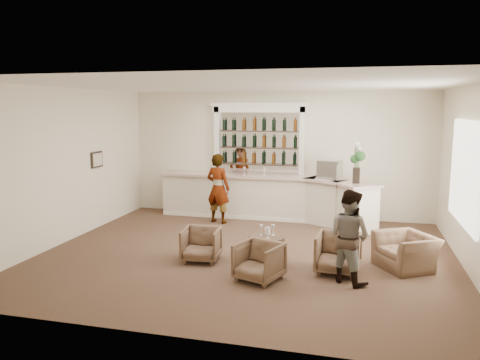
{
  "coord_description": "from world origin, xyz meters",
  "views": [
    {
      "loc": [
        2.08,
        -8.68,
        2.88
      ],
      "look_at": [
        -0.37,
        0.9,
        1.34
      ],
      "focal_mm": 35.0,
      "sensor_mm": 36.0,
      "label": 1
    }
  ],
  "objects_px": {
    "armchair_left": "(201,244)",
    "flower_vase": "(357,160)",
    "armchair_center": "(259,261)",
    "bar_counter": "(268,197)",
    "guest": "(349,236)",
    "cocktail_table": "(267,249)",
    "sommelier": "(218,188)",
    "armchair_far": "(406,252)",
    "espresso_machine": "(330,169)",
    "armchair_right": "(338,253)"
  },
  "relations": [
    {
      "from": "cocktail_table",
      "to": "armchair_far",
      "type": "distance_m",
      "value": 2.5
    },
    {
      "from": "bar_counter",
      "to": "cocktail_table",
      "type": "xyz_separation_m",
      "value": [
        0.64,
        -3.35,
        -0.32
      ]
    },
    {
      "from": "armchair_center",
      "to": "guest",
      "type": "bearing_deg",
      "value": 30.89
    },
    {
      "from": "cocktail_table",
      "to": "flower_vase",
      "type": "xyz_separation_m",
      "value": [
        1.56,
        2.72,
        1.43
      ]
    },
    {
      "from": "armchair_left",
      "to": "flower_vase",
      "type": "bearing_deg",
      "value": 41.06
    },
    {
      "from": "armchair_left",
      "to": "cocktail_table",
      "type": "bearing_deg",
      "value": 4.54
    },
    {
      "from": "sommelier",
      "to": "armchair_far",
      "type": "bearing_deg",
      "value": 165.38
    },
    {
      "from": "armchair_left",
      "to": "espresso_machine",
      "type": "xyz_separation_m",
      "value": [
        2.15,
        3.48,
        1.05
      ]
    },
    {
      "from": "armchair_right",
      "to": "guest",
      "type": "bearing_deg",
      "value": -62.1
    },
    {
      "from": "bar_counter",
      "to": "sommelier",
      "type": "bearing_deg",
      "value": -150.28
    },
    {
      "from": "flower_vase",
      "to": "armchair_center",
      "type": "bearing_deg",
      "value": -112.51
    },
    {
      "from": "guest",
      "to": "armchair_far",
      "type": "relative_size",
      "value": 1.61
    },
    {
      "from": "cocktail_table",
      "to": "guest",
      "type": "bearing_deg",
      "value": -23.51
    },
    {
      "from": "cocktail_table",
      "to": "espresso_machine",
      "type": "relative_size",
      "value": 1.31
    },
    {
      "from": "cocktail_table",
      "to": "sommelier",
      "type": "height_order",
      "value": "sommelier"
    },
    {
      "from": "armchair_right",
      "to": "flower_vase",
      "type": "bearing_deg",
      "value": 89.79
    },
    {
      "from": "sommelier",
      "to": "armchair_left",
      "type": "distance_m",
      "value": 3.02
    },
    {
      "from": "armchair_center",
      "to": "armchair_far",
      "type": "relative_size",
      "value": 0.73
    },
    {
      "from": "cocktail_table",
      "to": "bar_counter",
      "type": "bearing_deg",
      "value": 100.77
    },
    {
      "from": "armchair_center",
      "to": "armchair_right",
      "type": "height_order",
      "value": "armchair_right"
    },
    {
      "from": "bar_counter",
      "to": "armchair_left",
      "type": "distance_m",
      "value": 3.63
    },
    {
      "from": "armchair_right",
      "to": "bar_counter",
      "type": "bearing_deg",
      "value": 123.03
    },
    {
      "from": "armchair_center",
      "to": "espresso_machine",
      "type": "xyz_separation_m",
      "value": [
        0.88,
        4.21,
        1.04
      ]
    },
    {
      "from": "bar_counter",
      "to": "armchair_left",
      "type": "xyz_separation_m",
      "value": [
        -0.59,
        -3.57,
        -0.26
      ]
    },
    {
      "from": "cocktail_table",
      "to": "flower_vase",
      "type": "distance_m",
      "value": 3.45
    },
    {
      "from": "cocktail_table",
      "to": "armchair_left",
      "type": "bearing_deg",
      "value": -170.04
    },
    {
      "from": "armchair_center",
      "to": "sommelier",
      "type": "bearing_deg",
      "value": 136.37
    },
    {
      "from": "cocktail_table",
      "to": "armchair_right",
      "type": "height_order",
      "value": "armchair_right"
    },
    {
      "from": "armchair_far",
      "to": "espresso_machine",
      "type": "height_order",
      "value": "espresso_machine"
    },
    {
      "from": "sommelier",
      "to": "armchair_right",
      "type": "bearing_deg",
      "value": 151.49
    },
    {
      "from": "cocktail_table",
      "to": "armchair_left",
      "type": "xyz_separation_m",
      "value": [
        -1.22,
        -0.22,
        0.07
      ]
    },
    {
      "from": "armchair_left",
      "to": "armchair_right",
      "type": "relative_size",
      "value": 0.9
    },
    {
      "from": "sommelier",
      "to": "armchair_right",
      "type": "distance_m",
      "value": 4.31
    },
    {
      "from": "bar_counter",
      "to": "guest",
      "type": "height_order",
      "value": "guest"
    },
    {
      "from": "armchair_center",
      "to": "espresso_machine",
      "type": "distance_m",
      "value": 4.42
    },
    {
      "from": "guest",
      "to": "espresso_machine",
      "type": "bearing_deg",
      "value": -47.81
    },
    {
      "from": "bar_counter",
      "to": "sommelier",
      "type": "xyz_separation_m",
      "value": [
        -1.14,
        -0.65,
        0.3
      ]
    },
    {
      "from": "guest",
      "to": "flower_vase",
      "type": "bearing_deg",
      "value": -57.24
    },
    {
      "from": "bar_counter",
      "to": "espresso_machine",
      "type": "bearing_deg",
      "value": -3.14
    },
    {
      "from": "cocktail_table",
      "to": "sommelier",
      "type": "distance_m",
      "value": 3.3
    },
    {
      "from": "bar_counter",
      "to": "armchair_far",
      "type": "height_order",
      "value": "bar_counter"
    },
    {
      "from": "armchair_left",
      "to": "bar_counter",
      "type": "bearing_deg",
      "value": 75.24
    },
    {
      "from": "flower_vase",
      "to": "armchair_far",
      "type": "bearing_deg",
      "value": -69.35
    },
    {
      "from": "armchair_center",
      "to": "armchair_far",
      "type": "xyz_separation_m",
      "value": [
        2.44,
        1.21,
        -0.01
      ]
    },
    {
      "from": "armchair_center",
      "to": "espresso_machine",
      "type": "height_order",
      "value": "espresso_machine"
    },
    {
      "from": "bar_counter",
      "to": "armchair_far",
      "type": "relative_size",
      "value": 5.91
    },
    {
      "from": "sommelier",
      "to": "guest",
      "type": "bearing_deg",
      "value": 149.37
    },
    {
      "from": "armchair_far",
      "to": "espresso_machine",
      "type": "distance_m",
      "value": 3.54
    },
    {
      "from": "guest",
      "to": "armchair_left",
      "type": "distance_m",
      "value": 2.8
    },
    {
      "from": "bar_counter",
      "to": "armchair_right",
      "type": "distance_m",
      "value": 4.1
    }
  ]
}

